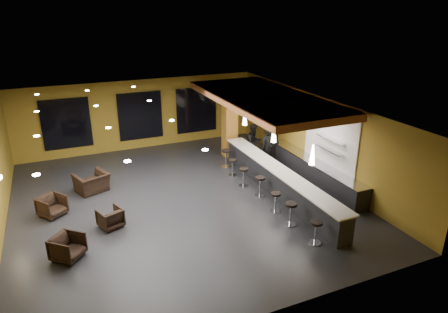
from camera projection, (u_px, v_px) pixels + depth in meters
name	position (u px, v px, depth m)	size (l,w,h in m)	color
floor	(181.00, 201.00, 15.18)	(12.00, 13.00, 0.10)	#232326
ceiling	(177.00, 109.00, 13.89)	(12.00, 13.00, 0.10)	black
wall_back	(140.00, 114.00, 20.13)	(12.00, 0.10, 3.50)	olive
wall_front	(268.00, 254.00, 8.94)	(12.00, 0.10, 3.50)	olive
wall_right	(317.00, 137.00, 16.80)	(0.10, 13.00, 3.50)	olive
wood_soffit	(264.00, 98.00, 16.30)	(3.60, 8.00, 0.28)	#9A562D
window_left	(66.00, 124.00, 18.75)	(2.20, 0.06, 2.40)	black
window_center	(140.00, 116.00, 20.06)	(2.20, 0.06, 2.40)	black
window_right	(196.00, 110.00, 21.18)	(2.20, 0.06, 2.40)	black
tile_backsplash	(330.00, 138.00, 15.82)	(0.06, 3.20, 2.40)	white
bar_counter	(278.00, 182.00, 15.50)	(0.60, 8.00, 1.00)	black
bar_top	(279.00, 170.00, 15.31)	(0.78, 8.10, 0.05)	beige
prep_counter	(313.00, 171.00, 16.70)	(0.70, 6.00, 0.86)	black
prep_top	(314.00, 161.00, 16.53)	(0.72, 6.00, 0.03)	silver
wall_shelf_lower	(330.00, 150.00, 15.74)	(0.30, 1.50, 0.03)	silver
wall_shelf_upper	(331.00, 139.00, 15.58)	(0.30, 1.50, 0.03)	silver
column	(230.00, 121.00, 18.98)	(0.60, 0.60, 3.50)	#9D6623
pendant_0	(312.00, 155.00, 13.12)	(0.20, 0.20, 0.70)	white
pendant_1	(274.00, 133.00, 15.26)	(0.20, 0.20, 0.70)	white
pendant_2	(245.00, 117.00, 17.39)	(0.20, 0.20, 0.70)	white
staff_a	(268.00, 148.00, 17.93)	(0.68, 0.45, 1.86)	black
staff_b	(254.00, 142.00, 18.75)	(0.86, 0.67, 1.77)	black
staff_c	(273.00, 146.00, 18.71)	(0.74, 0.48, 1.51)	black
armchair_a	(68.00, 247.00, 11.61)	(0.79, 0.82, 0.74)	black
armchair_b	(110.00, 218.00, 13.26)	(0.72, 0.74, 0.67)	black
armchair_c	(52.00, 206.00, 13.96)	(0.79, 0.81, 0.74)	black
armchair_d	(92.00, 183.00, 15.74)	(1.17, 1.02, 0.76)	black
bar_stool_0	(316.00, 229.00, 12.29)	(0.39, 0.39, 0.77)	silver
bar_stool_1	(291.00, 211.00, 13.32)	(0.41, 0.41, 0.81)	silver
bar_stool_2	(275.00, 200.00, 14.18)	(0.38, 0.38, 0.74)	silver
bar_stool_3	(260.00, 184.00, 15.33)	(0.40, 0.40, 0.79)	silver
bar_stool_4	(244.00, 175.00, 16.17)	(0.40, 0.40, 0.78)	silver
bar_stool_5	(232.00, 165.00, 17.18)	(0.37, 0.37, 0.73)	silver
bar_stool_6	(226.00, 156.00, 18.06)	(0.42, 0.42, 0.83)	silver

